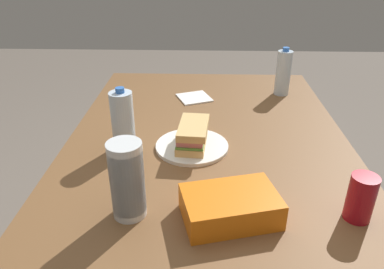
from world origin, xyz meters
TOP-DOWN VIEW (x-y plane):
  - dining_table at (0.00, 0.00)m, footprint 1.43×0.97m
  - paper_plate at (0.05, -0.05)m, footprint 0.24×0.24m
  - sandwich at (0.06, -0.05)m, footprint 0.19×0.11m
  - soda_can_red at (0.39, 0.37)m, footprint 0.07×0.07m
  - chip_bag at (0.40, 0.05)m, footprint 0.20×0.26m
  - water_bottle_tall at (-0.45, 0.33)m, footprint 0.06×0.06m
  - plastic_cup_stack at (0.39, -0.20)m, footprint 0.08×0.08m
  - water_bottle_spare at (0.06, -0.27)m, footprint 0.07×0.07m
  - paper_napkin at (-0.38, -0.06)m, footprint 0.17×0.17m

SIDE VIEW (x-z plane):
  - dining_table at x=0.00m, z-range 0.28..1.04m
  - paper_napkin at x=-0.38m, z-range 0.75..0.76m
  - paper_plate at x=0.05m, z-range 0.75..0.77m
  - chip_bag at x=0.40m, z-range 0.75..0.82m
  - sandwich at x=0.06m, z-range 0.77..0.85m
  - soda_can_red at x=0.39m, z-range 0.75..0.88m
  - water_bottle_tall at x=-0.45m, z-range 0.75..0.96m
  - water_bottle_spare at x=0.06m, z-range 0.75..0.96m
  - plastic_cup_stack at x=0.39m, z-range 0.75..0.96m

